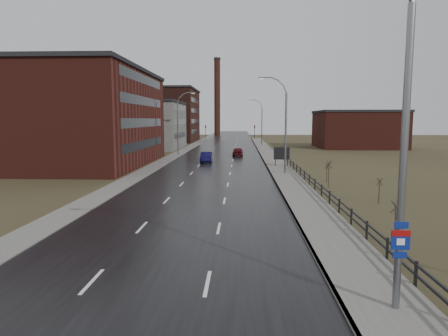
# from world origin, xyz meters

# --- Properties ---
(road) EXTENTS (14.00, 300.00, 0.06)m
(road) POSITION_xyz_m (0.00, 60.00, 0.03)
(road) COLOR black
(road) RESTS_ON ground
(sidewalk_right) EXTENTS (3.20, 180.00, 0.18)m
(sidewalk_right) POSITION_xyz_m (8.60, 35.00, 0.09)
(sidewalk_right) COLOR #595651
(sidewalk_right) RESTS_ON ground
(curb_right) EXTENTS (0.16, 180.00, 0.18)m
(curb_right) POSITION_xyz_m (7.08, 35.00, 0.09)
(curb_right) COLOR slate
(curb_right) RESTS_ON ground
(sidewalk_left) EXTENTS (2.40, 260.00, 0.12)m
(sidewalk_left) POSITION_xyz_m (-8.20, 60.00, 0.06)
(sidewalk_left) COLOR #595651
(sidewalk_left) RESTS_ON ground
(warehouse_near) EXTENTS (22.44, 28.56, 13.50)m
(warehouse_near) POSITION_xyz_m (-20.99, 45.00, 6.76)
(warehouse_near) COLOR #471914
(warehouse_near) RESTS_ON ground
(warehouse_mid) EXTENTS (16.32, 20.40, 10.50)m
(warehouse_mid) POSITION_xyz_m (-17.99, 78.00, 5.26)
(warehouse_mid) COLOR slate
(warehouse_mid) RESTS_ON ground
(warehouse_far) EXTENTS (26.52, 24.48, 15.50)m
(warehouse_far) POSITION_xyz_m (-22.99, 108.00, 7.76)
(warehouse_far) COLOR #331611
(warehouse_far) RESTS_ON ground
(building_right) EXTENTS (18.36, 16.32, 8.50)m
(building_right) POSITION_xyz_m (30.30, 82.00, 4.26)
(building_right) COLOR #471914
(building_right) RESTS_ON ground
(smokestack) EXTENTS (2.70, 2.70, 30.70)m
(smokestack) POSITION_xyz_m (-6.00, 150.00, 15.50)
(smokestack) COLOR #331611
(smokestack) RESTS_ON ground
(streetlight_main) EXTENTS (3.91, 0.29, 12.11)m
(streetlight_main) POSITION_xyz_m (8.47, 2.00, 6.06)
(streetlight_main) COLOR slate
(streetlight_main) RESTS_ON ground
(streetlight_right_mid) EXTENTS (3.36, 0.28, 11.35)m
(streetlight_right_mid) POSITION_xyz_m (8.50, 36.00, 5.84)
(streetlight_right_mid) COLOR slate
(streetlight_right_mid) RESTS_ON ground
(streetlight_left) EXTENTS (3.36, 0.28, 11.35)m
(streetlight_left) POSITION_xyz_m (-7.70, 62.00, 5.84)
(streetlight_left) COLOR slate
(streetlight_left) RESTS_ON ground
(streetlight_right_far) EXTENTS (3.36, 0.28, 11.35)m
(streetlight_right_far) POSITION_xyz_m (8.50, 90.00, 5.84)
(streetlight_right_far) COLOR slate
(streetlight_right_far) RESTS_ON ground
(guardrail) EXTENTS (0.10, 53.05, 1.10)m
(guardrail) POSITION_xyz_m (10.30, 18.31, 0.71)
(guardrail) COLOR black
(guardrail) RESTS_ON ground
(shrub_c) EXTENTS (0.54, 0.57, 2.30)m
(shrub_c) POSITION_xyz_m (11.60, 9.55, 1.22)
(shrub_c) COLOR #382D23
(shrub_c) RESTS_ON ground
(shrub_d) EXTENTS (0.48, 0.50, 2.00)m
(shrub_d) POSITION_xyz_m (14.23, 19.75, 1.06)
(shrub_d) COLOR #382D23
(shrub_d) RESTS_ON ground
(shrub_e) EXTENTS (0.62, 0.66, 2.65)m
(shrub_e) POSITION_xyz_m (11.88, 26.68, 1.41)
(shrub_e) COLOR #382D23
(shrub_e) RESTS_ON ground
(shrub_f) EXTENTS (0.48, 0.50, 1.99)m
(shrub_f) POSITION_xyz_m (12.50, 30.38, 1.05)
(shrub_f) COLOR #382D23
(shrub_f) RESTS_ON ground
(billboard) EXTENTS (2.15, 0.17, 2.72)m
(billboard) POSITION_xyz_m (9.10, 43.21, 1.80)
(billboard) COLOR black
(billboard) RESTS_ON ground
(traffic_light_left) EXTENTS (0.58, 2.73, 5.30)m
(traffic_light_left) POSITION_xyz_m (-8.00, 120.00, 4.60)
(traffic_light_left) COLOR black
(traffic_light_left) RESTS_ON ground
(traffic_light_right) EXTENTS (0.58, 2.73, 5.30)m
(traffic_light_right) POSITION_xyz_m (8.00, 120.00, 4.60)
(traffic_light_right) COLOR black
(traffic_light_right) RESTS_ON ground
(car_near) EXTENTS (1.80, 4.84, 1.58)m
(car_near) POSITION_xyz_m (-1.56, 48.14, 0.79)
(car_near) COLOR #0E0B38
(car_near) RESTS_ON ground
(car_far) EXTENTS (1.89, 4.56, 1.54)m
(car_far) POSITION_xyz_m (3.03, 59.23, 0.77)
(car_far) COLOR #4D0C13
(car_far) RESTS_ON ground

